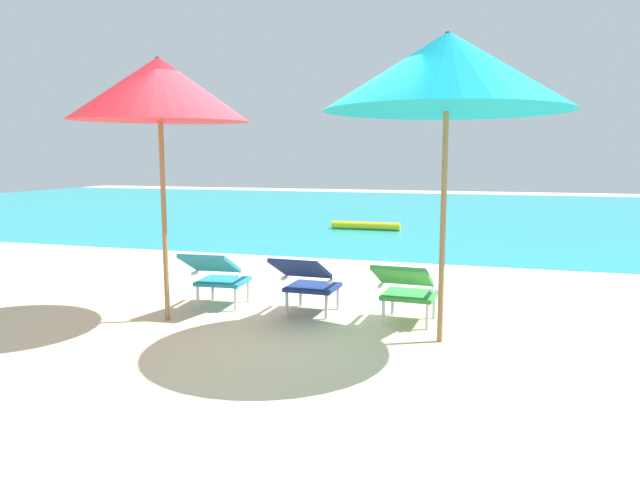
% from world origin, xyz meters
% --- Properties ---
extents(ground_plane, '(40.00, 40.00, 0.00)m').
position_xyz_m(ground_plane, '(0.00, 4.00, 0.00)').
color(ground_plane, beige).
extents(ocean_band, '(40.00, 18.00, 0.01)m').
position_xyz_m(ocean_band, '(0.00, 12.68, 0.00)').
color(ocean_band, teal).
rests_on(ocean_band, ground_plane).
extents(swim_buoy, '(1.60, 0.18, 0.18)m').
position_xyz_m(swim_buoy, '(-0.97, 7.64, 0.10)').
color(swim_buoy, yellow).
rests_on(swim_buoy, ocean_band).
extents(lounge_chair_left, '(0.60, 0.91, 0.68)m').
position_xyz_m(lounge_chair_left, '(-1.04, 0.19, 0.40)').
color(lounge_chair_left, teal).
rests_on(lounge_chair_left, ground_plane).
extents(lounge_chair_center, '(0.57, 0.89, 0.68)m').
position_xyz_m(lounge_chair_center, '(0.01, 0.18, 0.40)').
color(lounge_chair_center, navy).
rests_on(lounge_chair_center, ground_plane).
extents(lounge_chair_right, '(0.58, 0.90, 0.68)m').
position_xyz_m(lounge_chair_right, '(1.06, 0.11, 0.40)').
color(lounge_chair_right, '#338E3D').
rests_on(lounge_chair_right, ground_plane).
extents(beach_umbrella_left, '(2.49, 2.50, 2.66)m').
position_xyz_m(beach_umbrella_left, '(-1.33, -0.37, 2.33)').
color(beach_umbrella_left, olive).
rests_on(beach_umbrella_left, ground_plane).
extents(beach_umbrella_right, '(2.82, 2.82, 2.75)m').
position_xyz_m(beach_umbrella_right, '(1.43, -0.29, 2.40)').
color(beach_umbrella_right, olive).
rests_on(beach_umbrella_right, ground_plane).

